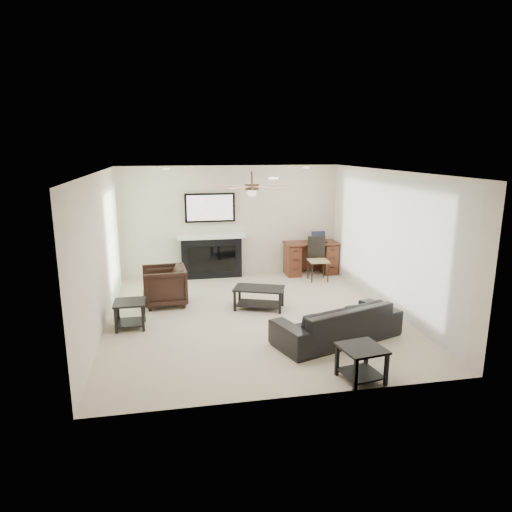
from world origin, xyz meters
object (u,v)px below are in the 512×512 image
(sofa, at_px, (337,322))
(fireplace_unit, at_px, (211,236))
(coffee_table, at_px, (259,298))
(armchair, at_px, (164,286))
(desk, at_px, (311,258))

(sofa, relative_size, fireplace_unit, 1.05)
(fireplace_unit, bearing_deg, sofa, -68.05)
(sofa, height_order, coffee_table, sofa)
(coffee_table, relative_size, fireplace_unit, 0.47)
(armchair, relative_size, desk, 0.66)
(armchair, bearing_deg, fireplace_unit, 144.81)
(coffee_table, height_order, fireplace_unit, fireplace_unit)
(sofa, relative_size, coffee_table, 2.22)
(sofa, height_order, desk, desk)
(fireplace_unit, xyz_separation_m, desk, (2.29, -0.15, -0.57))
(coffee_table, distance_m, desk, 2.67)
(coffee_table, bearing_deg, sofa, -39.90)
(desk, bearing_deg, armchair, -155.17)
(sofa, relative_size, desk, 1.64)
(coffee_table, xyz_separation_m, fireplace_unit, (-0.65, 2.25, 0.75))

